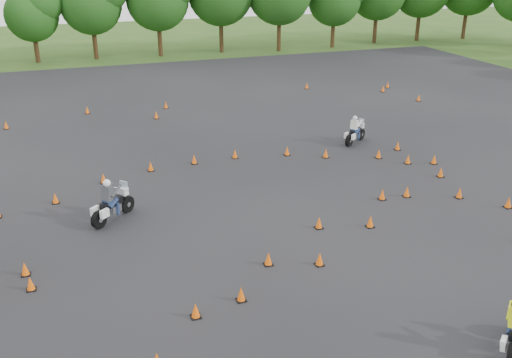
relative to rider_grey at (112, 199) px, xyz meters
The scene contains 6 objects.
ground 7.47m from the rider_grey, 38.36° to the right, with size 140.00×140.00×0.00m, color #2D5119.
asphalt_pad 6.05m from the rider_grey, 13.56° to the left, with size 62.00×62.00×0.00m, color black.
treeline 32.24m from the rider_grey, 73.31° to the left, with size 87.36×31.89×10.33m.
traffic_cones 5.84m from the rider_grey, ahead, with size 36.45×33.30×0.45m.
rider_grey is the anchor object (origin of this frame).
rider_white 14.74m from the rider_grey, 21.35° to the left, with size 2.06×0.63×1.59m, color silver, non-canonical shape.
Camera 1 is at (-7.22, -16.60, 10.15)m, focal length 40.00 mm.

